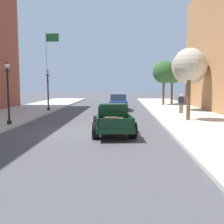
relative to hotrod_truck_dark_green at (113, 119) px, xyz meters
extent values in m
plane|color=#47474C|center=(-1.47, 0.00, -0.75)|extent=(140.00, 140.00, 0.00)
cube|color=#B7B2A8|center=(5.78, 0.00, -0.68)|extent=(5.50, 64.00, 0.15)
cube|color=black|center=(0.02, -0.24, -0.21)|extent=(2.21, 5.04, 0.24)
cube|color=black|center=(-0.01, 0.11, 0.31)|extent=(1.66, 1.24, 0.80)
cube|color=black|center=(0.00, 0.06, 0.77)|extent=(1.52, 1.07, 0.12)
cube|color=#3D4C5B|center=(-0.06, 0.67, 0.47)|extent=(1.32, 0.16, 0.44)
cube|color=black|center=(-0.13, 1.40, 0.17)|extent=(1.45, 1.62, 0.52)
cube|color=silver|center=(-0.20, 2.20, 0.15)|extent=(0.69, 0.16, 0.47)
cube|color=black|center=(0.16, -1.64, -0.07)|extent=(1.88, 2.25, 0.04)
cube|color=black|center=(-0.65, -1.71, 0.15)|extent=(0.28, 2.10, 0.44)
cube|color=black|center=(0.96, -1.56, 0.15)|extent=(0.28, 2.10, 0.44)
cube|color=black|center=(0.25, -2.64, 0.15)|extent=(1.62, 0.23, 0.44)
cube|color=black|center=(0.06, -0.63, 0.15)|extent=(1.62, 0.23, 0.44)
cylinder|color=black|center=(-1.00, 1.01, -0.35)|extent=(0.43, 0.83, 0.80)
cylinder|color=silver|center=(-1.18, 1.00, -0.35)|extent=(0.07, 0.65, 0.66)
cylinder|color=silver|center=(-1.19, 1.00, -0.35)|extent=(0.04, 0.24, 0.24)
cylinder|color=black|center=(0.79, 1.18, -0.35)|extent=(0.43, 0.83, 0.80)
cylinder|color=silver|center=(0.98, 1.20, -0.35)|extent=(0.07, 0.65, 0.66)
cylinder|color=silver|center=(0.99, 1.20, -0.35)|extent=(0.04, 0.24, 0.24)
cylinder|color=black|center=(-0.74, -1.67, -0.35)|extent=(0.43, 0.83, 0.80)
cylinder|color=silver|center=(-0.93, -1.69, -0.35)|extent=(0.07, 0.65, 0.66)
cylinder|color=silver|center=(-0.94, -1.69, -0.35)|extent=(0.04, 0.24, 0.24)
cylinder|color=black|center=(1.04, -1.50, -0.35)|extent=(0.43, 0.83, 0.80)
cylinder|color=silver|center=(1.23, -1.48, -0.35)|extent=(0.07, 0.65, 0.66)
cylinder|color=silver|center=(1.24, -1.48, -0.35)|extent=(0.04, 0.24, 0.24)
cube|color=brown|center=(0.01, -2.00, 0.15)|extent=(0.64, 0.49, 0.40)
cube|color=#3D2D1E|center=(0.01, -2.00, 0.15)|extent=(0.62, 0.11, 0.42)
cube|color=brown|center=(0.35, -1.32, 0.09)|extent=(0.50, 0.41, 0.28)
cube|color=#284293|center=(0.07, 12.57, -0.14)|extent=(1.83, 4.34, 0.80)
cube|color=#384C5B|center=(0.08, 12.42, 0.58)|extent=(1.57, 2.04, 0.64)
cylinder|color=black|center=(-0.78, 13.84, -0.42)|extent=(0.24, 0.67, 0.66)
cylinder|color=black|center=(0.87, 13.88, -0.42)|extent=(0.24, 0.67, 0.66)
cylinder|color=black|center=(-0.72, 11.26, -0.42)|extent=(0.24, 0.67, 0.66)
cylinder|color=black|center=(0.93, 11.30, -0.42)|extent=(0.24, 0.67, 0.66)
cylinder|color=brown|center=(5.47, 8.72, -0.17)|extent=(0.14, 0.14, 0.86)
cylinder|color=brown|center=(5.65, 8.72, -0.17)|extent=(0.14, 0.14, 0.86)
cube|color=#232328|center=(5.56, 8.72, 0.54)|extent=(0.36, 0.22, 0.56)
cylinder|color=#232328|center=(5.34, 8.72, 0.51)|extent=(0.09, 0.09, 0.54)
cylinder|color=#232328|center=(5.78, 8.72, 0.51)|extent=(0.09, 0.09, 0.54)
sphere|color=beige|center=(5.56, 8.72, 0.94)|extent=(0.22, 0.22, 0.22)
cylinder|color=black|center=(-6.49, 1.76, -0.48)|extent=(0.28, 0.28, 0.24)
cylinder|color=black|center=(-6.49, 1.76, 1.24)|extent=(0.12, 0.12, 3.20)
cylinder|color=black|center=(-6.49, 1.76, 2.69)|extent=(0.50, 0.04, 0.04)
sphere|color=silver|center=(-6.49, 1.76, 3.00)|extent=(0.32, 0.32, 0.32)
cone|color=black|center=(-6.49, 1.76, 3.18)|extent=(0.24, 0.24, 0.14)
cylinder|color=black|center=(-6.52, 10.61, -0.48)|extent=(0.28, 0.28, 0.24)
cylinder|color=black|center=(-6.52, 10.61, 1.24)|extent=(0.12, 0.12, 3.20)
cylinder|color=black|center=(-6.52, 10.61, 2.69)|extent=(0.50, 0.04, 0.04)
sphere|color=silver|center=(-6.52, 10.61, 3.00)|extent=(0.32, 0.32, 0.32)
cone|color=black|center=(-6.52, 10.61, 3.18)|extent=(0.24, 0.24, 0.14)
cylinder|color=#B2B2B7|center=(-9.28, 19.87, 3.90)|extent=(0.12, 0.12, 9.00)
sphere|color=gold|center=(-9.28, 19.87, 8.48)|extent=(0.16, 0.16, 0.16)
cube|color=#196633|center=(-8.42, 19.87, 7.75)|extent=(1.60, 0.03, 1.00)
cylinder|color=brown|center=(5.09, 4.30, 0.90)|extent=(0.26, 0.26, 3.01)
sphere|color=#ADA893|center=(5.09, 4.30, 3.23)|extent=(2.20, 2.20, 2.20)
cylinder|color=brown|center=(6.77, 11.25, 0.83)|extent=(0.26, 0.26, 2.86)
sphere|color=#ADA893|center=(6.77, 11.25, 3.49)|extent=(3.29, 3.29, 3.29)
cylinder|color=brown|center=(5.45, 18.21, 0.85)|extent=(0.26, 0.26, 2.90)
sphere|color=#285628|center=(5.45, 18.21, 3.30)|extent=(2.69, 2.69, 2.69)
cylinder|color=brown|center=(6.73, 19.79, 0.83)|extent=(0.26, 0.26, 2.88)
sphere|color=#3D7538|center=(6.73, 19.79, 3.22)|extent=(2.54, 2.54, 2.54)
camera|label=1|loc=(0.57, -14.30, 1.89)|focal=42.72mm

